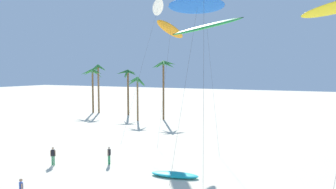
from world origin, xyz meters
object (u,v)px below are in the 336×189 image
Objects in this scene: flying_kite_6 at (207,26)px; grounded_kite_0 at (175,175)px; flying_kite_9 at (158,7)px; palm_tree_3 at (164,70)px; palm_tree_4 at (128,79)px; palm_tree_0 at (98,75)px; flying_kite_2 at (198,6)px; palm_tree_2 at (137,84)px; person_near_right at (53,155)px; person_near_left at (109,155)px; palm_tree_1 at (93,77)px; flying_kite_1 at (171,30)px.

grounded_kite_0 is (0.38, -9.50, -13.48)m from flying_kite_6.
palm_tree_3 is at bearing 111.55° from flying_kite_9.
palm_tree_3 reaches higher than palm_tree_4.
flying_kite_2 is at bearing -40.32° from palm_tree_0.
palm_tree_2 is at bearing 139.91° from flying_kite_6.
person_near_right is at bearing -76.50° from palm_tree_2.
flying_kite_9 is at bearing 142.20° from flying_kite_6.
flying_kite_2 is 6.56m from flying_kite_6.
grounded_kite_0 is at bearing 9.10° from person_near_right.
flying_kite_2 is at bearing 17.68° from person_near_left.
flying_kite_9 is 10.98× the size of person_near_right.
palm_tree_3 reaches higher than palm_tree_0.
palm_tree_1 is 0.64× the size of flying_kite_6.
palm_tree_3 is 6.43× the size of person_near_left.
flying_kite_2 is (5.85, -7.16, 0.88)m from flying_kite_1.
palm_tree_1 is 42.76m from flying_kite_2.
palm_tree_3 is 2.58× the size of grounded_kite_0.
flying_kite_1 is at bearing 61.51° from person_near_right.
palm_tree_0 reaches higher than palm_tree_4.
grounded_kite_0 is (-0.81, -3.11, -14.37)m from flying_kite_2.
person_near_left is (-2.00, -9.66, -12.76)m from flying_kite_1.
palm_tree_3 is 9.39m from palm_tree_4.
person_near_right is at bearing -134.71° from flying_kite_6.
palm_tree_1 is 15.18m from palm_tree_2.
flying_kite_1 is (25.82, -19.72, 5.58)m from palm_tree_0.
flying_kite_1 reaches higher than palm_tree_0.
palm_tree_0 is 1.09× the size of palm_tree_1.
flying_kite_2 reaches higher than palm_tree_1.
palm_tree_3 is 14.17m from flying_kite_9.
palm_tree_2 is 27.42m from person_near_right.
palm_tree_0 is at bearing 135.83° from grounded_kite_0.
grounded_kite_0 is (23.24, -29.56, -7.21)m from palm_tree_4.
palm_tree_0 is 16.83m from palm_tree_3.
flying_kite_1 is at bearing -47.41° from palm_tree_2.
flying_kite_1 reaches higher than palm_tree_4.
palm_tree_2 is at bearing -138.64° from palm_tree_3.
palm_tree_0 is at bearing 176.86° from palm_tree_4.
person_near_right is at bearing -118.49° from flying_kite_1.
palm_tree_0 is 0.54× the size of flying_kite_9.
person_near_left reaches higher than grounded_kite_0.
flying_kite_9 is 25.51m from person_near_right.
palm_tree_0 is at bearing 129.03° from person_near_left.
grounded_kite_0 is at bearing -44.17° from palm_tree_0.
palm_tree_0 is 6.13× the size of person_near_left.
person_near_right reaches higher than person_near_left.
flying_kite_9 is at bearing 120.76° from grounded_kite_0.
flying_kite_1 reaches higher than person_near_right.
palm_tree_2 reaches higher than person_near_left.
person_near_right is (-11.25, -11.36, -12.72)m from flying_kite_6.
flying_kite_9 is 23.91m from person_near_left.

